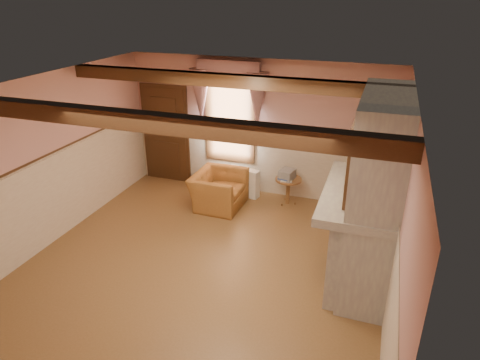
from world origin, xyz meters
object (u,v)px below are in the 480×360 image
(side_table, at_px, (288,191))
(oil_lamp, at_px, (366,167))
(radiator, at_px, (243,182))
(bowl, at_px, (362,192))
(armchair, at_px, (219,190))
(mantel_clock, at_px, (367,164))

(side_table, distance_m, oil_lamp, 2.45)
(oil_lamp, bearing_deg, side_table, 135.40)
(radiator, relative_size, oil_lamp, 2.50)
(side_table, xyz_separation_m, radiator, (-0.98, 0.08, 0.02))
(side_table, distance_m, bowl, 2.85)
(side_table, distance_m, radiator, 0.98)
(bowl, bearing_deg, radiator, 138.08)
(oil_lamp, bearing_deg, radiator, 147.85)
(armchair, height_order, side_table, armchair)
(bowl, bearing_deg, side_table, 124.90)
(side_table, xyz_separation_m, bowl, (1.48, -2.12, 1.18))
(armchair, height_order, mantel_clock, mantel_clock)
(radiator, height_order, bowl, bowl)
(armchair, bearing_deg, side_table, -65.99)
(side_table, height_order, bowl, bowl)
(armchair, relative_size, oil_lamp, 3.81)
(armchair, height_order, bowl, bowl)
(oil_lamp, bearing_deg, mantel_clock, 90.00)
(armchair, xyz_separation_m, side_table, (1.29, 0.54, -0.07))
(mantel_clock, relative_size, oil_lamp, 0.86)
(side_table, relative_size, radiator, 0.79)
(radiator, relative_size, mantel_clock, 2.92)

